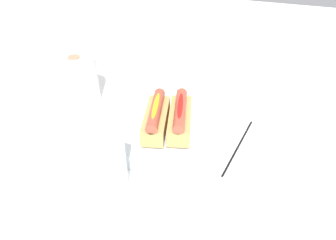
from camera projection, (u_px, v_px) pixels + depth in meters
ground_plane at (168, 137)px, 0.80m from camera, size 2.40×2.40×0.00m
serving_bowl at (168, 132)px, 0.78m from camera, size 0.27×0.27×0.04m
hotdog_front at (180, 117)px, 0.76m from camera, size 0.16×0.08×0.06m
hotdog_back at (156, 117)px, 0.76m from camera, size 0.16×0.08×0.06m
water_glass at (190, 83)px, 0.93m from camera, size 0.07×0.07×0.09m
paper_towel_roll at (78, 80)px, 0.89m from camera, size 0.11×0.11×0.13m
napkin_box at (99, 175)px, 0.59m from camera, size 0.12×0.06×0.15m
chopstick_near at (238, 146)px, 0.77m from camera, size 0.22×0.04×0.01m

